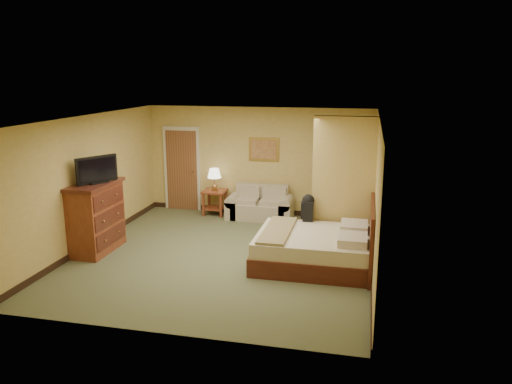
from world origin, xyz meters
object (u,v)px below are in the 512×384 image
(dresser, at_px, (96,217))
(coffee_table, at_px, (291,230))
(bed, at_px, (319,248))
(loveseat, at_px, (260,208))

(dresser, bearing_deg, coffee_table, 17.34)
(coffee_table, height_order, bed, bed)
(loveseat, relative_size, dresser, 1.14)
(dresser, distance_m, bed, 4.31)
(loveseat, bearing_deg, bed, -57.93)
(coffee_table, bearing_deg, dresser, -162.66)
(bed, bearing_deg, dresser, -177.22)
(loveseat, bearing_deg, dresser, -132.30)
(coffee_table, relative_size, bed, 0.37)
(bed, bearing_deg, loveseat, 122.07)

